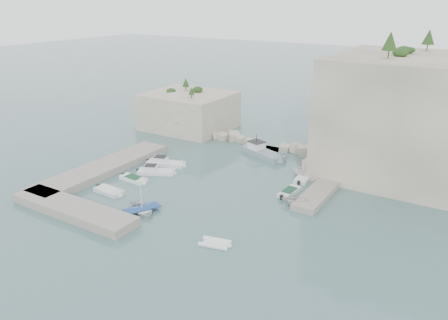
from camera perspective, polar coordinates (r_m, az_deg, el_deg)
The scene contains 21 objects.
ground at distance 58.18m, azimuth -3.12°, elevation -4.53°, with size 400.00×400.00×0.00m, color #496D6D.
cliff_east at distance 68.44m, azimuth 24.71°, elevation 5.01°, with size 26.00×22.00×17.00m, color beige.
cliff_terrace at distance 67.68m, azimuth 14.87°, elevation -0.39°, with size 8.00×10.00×2.50m, color beige.
outcrop_west at distance 87.30m, azimuth -4.64°, elevation 6.44°, with size 16.00×14.00×7.00m, color beige.
quay_west at distance 67.78m, azimuth -15.53°, elevation -1.06°, with size 5.00×24.00×1.10m, color #9E9689.
quay_south at distance 56.07m, azimuth -19.09°, elevation -6.10°, with size 18.00×4.00×1.10m, color #9E9689.
ledge_east at distance 60.74m, azimuth 12.95°, elevation -3.52°, with size 3.00×16.00×0.80m, color #9E9689.
breakwater at distance 76.12m, azimuth 5.71°, elevation 2.09°, with size 28.00×3.00×1.40m, color beige.
motorboat_e at distance 60.59m, azimuth -14.76°, elevation -4.16°, with size 4.67×1.91×0.70m, color silver, non-canonical shape.
motorboat_c at distance 63.70m, azimuth -11.74°, elevation -2.66°, with size 4.66×1.69×0.70m, color white, non-canonical shape.
motorboat_b at distance 65.63m, azimuth -8.82°, elevation -1.76°, with size 5.98×1.96×1.40m, color silver, non-canonical shape.
motorboat_a at distance 68.76m, azimuth -7.57°, elevation -0.64°, with size 6.55×1.95×1.40m, color white, non-canonical shape.
rowboat at distance 54.55m, azimuth -10.64°, elevation -6.66°, with size 3.47×4.86×1.01m, color white.
inflatable_dinghy at distance 47.06m, azimuth -1.16°, elevation -10.98°, with size 3.49×1.69×0.44m, color white, non-canonical shape.
tender_east_a at distance 55.99m, azimuth 9.25°, elevation -5.83°, with size 3.00×3.48×1.83m, color silver.
tender_east_b at distance 58.96m, azimuth 8.51°, elevation -4.38°, with size 4.55×1.55×0.70m, color silver, non-canonical shape.
tender_east_c at distance 64.04m, azimuth 10.36°, elevation -2.43°, with size 5.24×1.69×0.70m, color white, non-canonical shape.
tender_east_d at distance 64.51m, azimuth 10.41°, elevation -2.26°, with size 1.45×3.86×1.49m, color silver.
work_boat at distance 72.37m, azimuth 5.09°, elevation 0.54°, with size 9.20×2.72×2.20m, color slate, non-canonical shape.
rowboat_mast at distance 53.43m, azimuth -10.82°, elevation -4.17°, with size 0.10×0.10×4.20m, color white.
vegetation at distance 69.00m, azimuth 21.74°, elevation 13.56°, with size 53.48×13.88×13.40m.
Camera 1 is at (30.38, -43.12, 24.53)m, focal length 35.00 mm.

